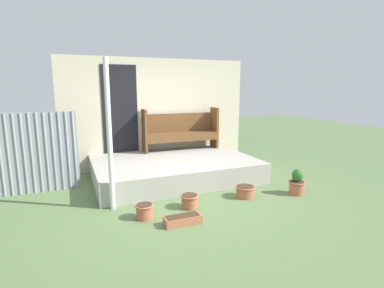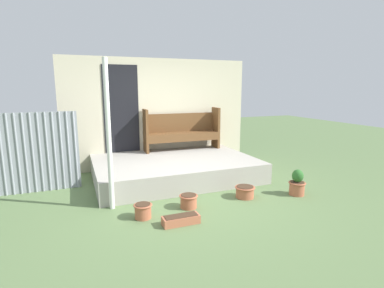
{
  "view_description": "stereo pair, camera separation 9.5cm",
  "coord_description": "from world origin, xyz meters",
  "px_view_note": "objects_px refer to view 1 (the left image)",
  "views": [
    {
      "loc": [
        -1.89,
        -4.74,
        1.93
      ],
      "look_at": [
        0.26,
        0.4,
        0.87
      ],
      "focal_mm": 28.0,
      "sensor_mm": 36.0,
      "label": 1
    },
    {
      "loc": [
        -1.81,
        -4.78,
        1.93
      ],
      "look_at": [
        0.26,
        0.4,
        0.87
      ],
      "focal_mm": 28.0,
      "sensor_mm": 36.0,
      "label": 2
    }
  ],
  "objects_px": {
    "flower_pot_middle": "(190,201)",
    "flower_pot_far_right": "(297,183)",
    "flower_pot_left": "(144,211)",
    "bench": "(181,129)",
    "planter_box_rect": "(183,220)",
    "flower_pot_right": "(245,191)",
    "support_post": "(109,136)"
  },
  "relations": [
    {
      "from": "support_post",
      "to": "planter_box_rect",
      "type": "relative_size",
      "value": 4.4
    },
    {
      "from": "flower_pot_middle",
      "to": "planter_box_rect",
      "type": "distance_m",
      "value": 0.6
    },
    {
      "from": "bench",
      "to": "flower_pot_right",
      "type": "distance_m",
      "value": 2.62
    },
    {
      "from": "bench",
      "to": "flower_pot_left",
      "type": "relative_size",
      "value": 6.57
    },
    {
      "from": "bench",
      "to": "flower_pot_far_right",
      "type": "height_order",
      "value": "bench"
    },
    {
      "from": "flower_pot_middle",
      "to": "planter_box_rect",
      "type": "xyz_separation_m",
      "value": [
        -0.31,
        -0.51,
        -0.06
      ]
    },
    {
      "from": "support_post",
      "to": "flower_pot_far_right",
      "type": "relative_size",
      "value": 5.0
    },
    {
      "from": "support_post",
      "to": "flower_pot_right",
      "type": "xyz_separation_m",
      "value": [
        2.25,
        -0.37,
        -1.07
      ]
    },
    {
      "from": "support_post",
      "to": "flower_pot_left",
      "type": "relative_size",
      "value": 8.35
    },
    {
      "from": "flower_pot_middle",
      "to": "flower_pot_far_right",
      "type": "relative_size",
      "value": 0.65
    },
    {
      "from": "bench",
      "to": "flower_pot_middle",
      "type": "relative_size",
      "value": 6.07
    },
    {
      "from": "planter_box_rect",
      "to": "flower_pot_left",
      "type": "bearing_deg",
      "value": 139.44
    },
    {
      "from": "flower_pot_far_right",
      "to": "planter_box_rect",
      "type": "relative_size",
      "value": 0.88
    },
    {
      "from": "support_post",
      "to": "flower_pot_left",
      "type": "xyz_separation_m",
      "value": [
        0.38,
        -0.55,
        -1.06
      ]
    },
    {
      "from": "bench",
      "to": "flower_pot_left",
      "type": "bearing_deg",
      "value": -119.09
    },
    {
      "from": "flower_pot_left",
      "to": "flower_pot_middle",
      "type": "height_order",
      "value": "flower_pot_left"
    },
    {
      "from": "flower_pot_far_right",
      "to": "support_post",
      "type": "bearing_deg",
      "value": 169.3
    },
    {
      "from": "flower_pot_middle",
      "to": "flower_pot_right",
      "type": "height_order",
      "value": "flower_pot_middle"
    },
    {
      "from": "support_post",
      "to": "flower_pot_far_right",
      "type": "height_order",
      "value": "support_post"
    },
    {
      "from": "flower_pot_middle",
      "to": "flower_pot_far_right",
      "type": "xyz_separation_m",
      "value": [
        2.04,
        -0.17,
        0.08
      ]
    },
    {
      "from": "support_post",
      "to": "flower_pot_right",
      "type": "bearing_deg",
      "value": -9.42
    },
    {
      "from": "bench",
      "to": "planter_box_rect",
      "type": "relative_size",
      "value": 3.46
    },
    {
      "from": "flower_pot_right",
      "to": "flower_pot_far_right",
      "type": "distance_m",
      "value": 0.98
    },
    {
      "from": "planter_box_rect",
      "to": "flower_pot_right",
      "type": "bearing_deg",
      "value": 21.94
    },
    {
      "from": "support_post",
      "to": "flower_pot_right",
      "type": "height_order",
      "value": "support_post"
    },
    {
      "from": "flower_pot_middle",
      "to": "flower_pot_far_right",
      "type": "distance_m",
      "value": 2.05
    },
    {
      "from": "planter_box_rect",
      "to": "support_post",
      "type": "bearing_deg",
      "value": 131.87
    },
    {
      "from": "flower_pot_middle",
      "to": "flower_pot_far_right",
      "type": "height_order",
      "value": "flower_pot_far_right"
    },
    {
      "from": "support_post",
      "to": "bench",
      "type": "relative_size",
      "value": 1.27
    },
    {
      "from": "bench",
      "to": "flower_pot_middle",
      "type": "xyz_separation_m",
      "value": [
        -0.8,
        -2.54,
        -0.8
      ]
    },
    {
      "from": "flower_pot_middle",
      "to": "flower_pot_far_right",
      "type": "bearing_deg",
      "value": -4.85
    },
    {
      "from": "flower_pot_left",
      "to": "planter_box_rect",
      "type": "bearing_deg",
      "value": -40.56
    }
  ]
}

